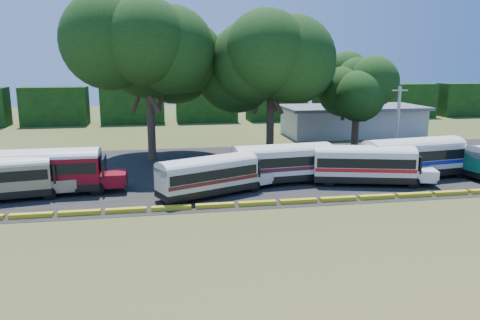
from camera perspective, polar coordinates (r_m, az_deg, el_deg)
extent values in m
plane|color=#344B19|center=(32.50, 5.09, -5.91)|extent=(160.00, 160.00, 0.00)
cube|color=black|center=(43.96, 2.27, -1.11)|extent=(64.00, 24.00, 0.02)
cube|color=gold|center=(33.37, -24.10, -6.19)|extent=(2.70, 0.45, 0.30)
cube|color=gold|center=(32.76, -18.98, -6.11)|extent=(2.70, 0.45, 0.30)
cube|color=gold|center=(32.41, -13.71, -5.99)|extent=(2.70, 0.45, 0.30)
cube|color=gold|center=(32.34, -8.38, -5.80)|extent=(2.70, 0.45, 0.30)
cube|color=gold|center=(32.55, -3.07, -5.57)|extent=(2.70, 0.45, 0.30)
cube|color=gold|center=(33.03, 2.12, -5.30)|extent=(2.70, 0.45, 0.30)
cube|color=gold|center=(33.77, 7.12, -5.00)|extent=(2.70, 0.45, 0.30)
cube|color=gold|center=(34.76, 11.87, -4.68)|extent=(2.70, 0.45, 0.30)
cube|color=gold|center=(35.97, 16.32, -4.34)|extent=(2.70, 0.45, 0.30)
cube|color=gold|center=(37.38, 20.45, -4.01)|extent=(2.70, 0.45, 0.30)
cube|color=gold|center=(38.97, 24.27, -3.69)|extent=(2.70, 0.45, 0.30)
cube|color=#BDB6AD|center=(65.83, 13.49, 4.52)|extent=(18.00, 8.00, 3.60)
cube|color=#505257|center=(65.61, 13.58, 6.25)|extent=(19.00, 9.00, 0.40)
cube|color=black|center=(79.70, -21.62, 6.12)|extent=(10.00, 4.00, 6.00)
cube|color=black|center=(78.22, -12.93, 6.56)|extent=(10.00, 4.00, 6.00)
cube|color=black|center=(78.56, -4.10, 6.86)|extent=(10.00, 4.00, 6.00)
cube|color=black|center=(80.71, 4.46, 6.99)|extent=(10.00, 4.00, 6.00)
cube|color=black|center=(84.52, 12.42, 6.97)|extent=(10.00, 4.00, 6.00)
cube|color=black|center=(89.78, 19.57, 6.84)|extent=(10.00, 4.00, 6.00)
cube|color=black|center=(96.27, 25.84, 6.64)|extent=(10.00, 4.00, 6.00)
cylinder|color=black|center=(36.88, -22.24, -3.82)|extent=(1.00, 0.42, 0.96)
cylinder|color=black|center=(38.88, -22.10, -3.03)|extent=(1.00, 0.42, 0.96)
cube|color=#9E8860|center=(37.72, -20.61, -2.68)|extent=(2.05, 2.37, 0.92)
cube|color=black|center=(37.53, -21.64, -1.34)|extent=(0.49, 2.21, 1.32)
cube|color=black|center=(37.79, -19.33, -3.16)|extent=(0.54, 2.36, 0.29)
cylinder|color=black|center=(36.79, -17.02, -3.41)|extent=(1.06, 0.30, 1.06)
cylinder|color=black|center=(38.98, -16.66, -2.53)|extent=(1.06, 0.30, 1.06)
cylinder|color=black|center=(40.45, -26.88, -2.82)|extent=(1.06, 0.30, 1.06)
cube|color=black|center=(38.56, -22.98, -2.90)|extent=(8.72, 2.69, 0.58)
cube|color=maroon|center=(38.27, -23.13, -1.08)|extent=(8.72, 2.69, 1.94)
cube|color=black|center=(38.22, -23.16, -0.74)|extent=(8.37, 2.75, 0.82)
ellipsoid|color=silver|center=(38.08, -23.25, 0.34)|extent=(8.72, 2.69, 1.19)
cube|color=maroon|center=(37.65, -15.11, -2.20)|extent=(1.92, 2.34, 1.01)
cube|color=black|center=(37.48, -16.22, -0.69)|extent=(0.17, 2.44, 1.46)
cube|color=black|center=(37.68, -13.71, -2.78)|extent=(0.20, 2.60, 0.32)
cylinder|color=black|center=(36.21, 1.78, -3.23)|extent=(0.95, 0.61, 0.92)
cylinder|color=black|center=(37.78, 0.05, -2.58)|extent=(0.95, 0.61, 0.92)
cylinder|color=black|center=(33.10, -7.13, -4.79)|extent=(0.95, 0.61, 0.92)
cylinder|color=black|center=(34.81, -8.59, -3.99)|extent=(0.95, 0.61, 0.92)
cube|color=black|center=(35.10, -3.95, -3.51)|extent=(7.85, 5.14, 0.51)
cube|color=beige|center=(34.83, -3.98, -1.78)|extent=(7.85, 5.14, 1.69)
cube|color=black|center=(34.78, -3.98, -1.46)|extent=(7.60, 5.07, 0.71)
cube|color=#581816|center=(34.91, -3.97, -2.32)|extent=(7.80, 5.14, 0.28)
ellipsoid|color=silver|center=(34.64, -4.00, -0.42)|extent=(7.85, 5.14, 1.04)
cube|color=beige|center=(37.45, 2.18, -2.07)|extent=(2.33, 2.52, 0.88)
cube|color=black|center=(36.92, 1.46, -0.83)|extent=(0.97, 2.00, 1.27)
cube|color=black|center=(37.99, 3.13, -2.44)|extent=(1.06, 2.14, 0.28)
cube|color=black|center=(33.51, -9.51, -4.57)|extent=(1.06, 2.14, 0.28)
cylinder|color=black|center=(39.54, 10.98, -2.09)|extent=(1.02, 0.38, 0.99)
cylinder|color=black|center=(41.39, 9.66, -1.41)|extent=(1.02, 0.38, 0.99)
cylinder|color=black|center=(37.03, 1.60, -2.83)|extent=(1.02, 0.38, 0.99)
cylinder|color=black|center=(38.99, 0.65, -2.07)|extent=(1.02, 0.38, 0.99)
cube|color=black|center=(38.90, 5.18, -1.92)|extent=(8.37, 3.31, 0.55)
cube|color=white|center=(38.63, 5.21, -0.23)|extent=(8.37, 3.31, 1.82)
cube|color=black|center=(38.59, 5.22, 0.09)|extent=(8.05, 3.34, 0.76)
cube|color=#4E1424|center=(38.71, 5.20, -0.75)|extent=(8.29, 3.34, 0.30)
ellipsoid|color=silver|center=(38.45, 5.24, 1.10)|extent=(8.37, 3.31, 1.12)
cube|color=white|center=(40.85, 11.71, -1.02)|extent=(2.01, 2.36, 0.94)
cube|color=black|center=(40.36, 10.98, 0.26)|extent=(0.38, 2.29, 1.36)
cube|color=black|center=(41.34, 12.72, -1.48)|extent=(0.43, 2.44, 0.30)
cube|color=black|center=(37.68, -0.55, -2.49)|extent=(0.43, 2.44, 0.30)
cylinder|color=black|center=(39.63, 20.40, -2.61)|extent=(1.02, 0.51, 0.98)
cylinder|color=black|center=(41.58, 19.62, -1.90)|extent=(1.02, 0.51, 0.98)
cylinder|color=black|center=(38.32, 10.78, -2.55)|extent=(1.02, 0.51, 0.98)
cylinder|color=black|center=(40.34, 10.47, -1.80)|extent=(1.02, 0.51, 0.98)
cube|color=black|center=(39.71, 14.70, -2.00)|extent=(8.38, 4.38, 0.54)
cube|color=white|center=(39.45, 14.79, -0.37)|extent=(8.38, 4.38, 1.79)
cube|color=black|center=(39.41, 14.81, -0.06)|extent=(8.08, 4.36, 0.75)
cube|color=red|center=(39.53, 14.77, -0.87)|extent=(8.31, 4.40, 0.29)
ellipsoid|color=silver|center=(39.28, 14.86, 0.91)|extent=(8.38, 4.38, 1.10)
cube|color=white|center=(40.81, 21.50, -1.65)|extent=(2.25, 2.53, 0.93)
cube|color=black|center=(40.43, 20.77, -0.33)|extent=(0.71, 2.22, 1.34)
cube|color=black|center=(41.15, 22.57, -2.19)|extent=(0.77, 2.36, 0.29)
cube|color=black|center=(39.21, 8.99, -2.07)|extent=(0.77, 2.36, 0.29)
cylinder|color=black|center=(44.82, 25.31, -1.33)|extent=(1.10, 0.44, 1.07)
cylinder|color=black|center=(46.46, 23.39, -0.73)|extent=(1.10, 0.44, 1.07)
cylinder|color=black|center=(40.23, 17.71, -2.15)|extent=(1.10, 0.44, 1.07)
cylinder|color=black|center=(42.05, 15.90, -1.44)|extent=(1.10, 0.44, 1.07)
cube|color=black|center=(42.92, 20.21, -1.24)|extent=(9.06, 3.86, 0.59)
cube|color=beige|center=(42.67, 20.33, 0.42)|extent=(9.06, 3.86, 1.96)
cube|color=black|center=(42.63, 20.36, 0.73)|extent=(8.73, 3.88, 0.82)
cube|color=navy|center=(42.74, 20.30, -0.09)|extent=(8.98, 3.89, 0.32)
ellipsoid|color=silver|center=(42.50, 20.43, 1.72)|extent=(9.06, 3.86, 1.20)
cube|color=beige|center=(46.33, 25.46, -0.33)|extent=(2.23, 2.60, 1.02)
cube|color=black|center=(45.68, 24.96, 0.89)|extent=(0.50, 2.46, 1.47)
cube|color=black|center=(47.04, 26.22, -0.77)|extent=(0.55, 2.62, 0.32)
cube|color=black|center=(40.44, 15.36, -1.86)|extent=(0.55, 2.62, 0.32)
cylinder|color=black|center=(45.38, 26.54, -1.39)|extent=(0.95, 0.43, 0.91)
cube|color=black|center=(43.96, 26.56, -1.73)|extent=(0.59, 2.23, 0.27)
cylinder|color=#392A1C|center=(48.37, -10.78, 4.38)|extent=(0.80, 0.80, 7.48)
cylinder|color=#392A1C|center=(48.51, -9.47, 8.25)|extent=(1.34, 2.71, 4.27)
cylinder|color=#392A1C|center=(48.92, -12.10, 8.18)|extent=(2.08, 2.37, 4.27)
cylinder|color=#392A1C|center=(46.79, -11.23, 8.06)|extent=(2.75, 0.91, 4.27)
ellipsoid|color=black|center=(47.98, -11.12, 12.91)|extent=(12.52, 12.52, 9.18)
cylinder|color=#392A1C|center=(49.46, 3.70, 4.52)|extent=(0.80, 0.80, 7.13)
cylinder|color=#392A1C|center=(49.89, 5.00, 8.10)|extent=(1.31, 2.60, 4.08)
cylinder|color=#392A1C|center=(49.74, 2.39, 8.12)|extent=(2.01, 2.28, 4.08)
cylinder|color=#392A1C|center=(47.86, 3.85, 7.95)|extent=(2.65, 0.89, 4.08)
ellipsoid|color=black|center=(49.05, 3.81, 12.51)|extent=(11.12, 11.12, 8.15)
cylinder|color=#392A1C|center=(55.03, 13.87, 3.96)|extent=(0.80, 0.80, 5.23)
cylinder|color=#392A1C|center=(55.69, 14.96, 6.32)|extent=(1.10, 2.05, 3.05)
cylinder|color=#392A1C|center=(55.15, 12.68, 6.38)|extent=(1.63, 1.83, 3.05)
cylinder|color=#392A1C|center=(53.53, 14.32, 6.14)|extent=(2.06, 0.78, 3.05)
ellipsoid|color=black|center=(54.59, 14.14, 9.34)|extent=(7.14, 7.14, 5.24)
cylinder|color=gray|center=(48.12, 18.65, 3.98)|extent=(0.30, 0.30, 7.58)
cube|color=gray|center=(47.80, 18.93, 8.03)|extent=(1.60, 0.12, 0.12)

